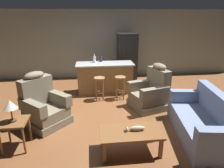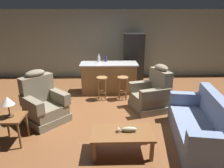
{
  "view_description": "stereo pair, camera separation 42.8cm",
  "coord_description": "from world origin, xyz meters",
  "views": [
    {
      "loc": [
        -0.49,
        -4.78,
        2.37
      ],
      "look_at": [
        0.06,
        -0.1,
        0.75
      ],
      "focal_mm": 32.0,
      "sensor_mm": 36.0,
      "label": 1
    },
    {
      "loc": [
        -0.07,
        -4.81,
        2.37
      ],
      "look_at": [
        0.06,
        -0.1,
        0.75
      ],
      "focal_mm": 32.0,
      "sensor_mm": 36.0,
      "label": 2
    }
  ],
  "objects": [
    {
      "name": "bottle_tall_green",
      "position": [
        -0.1,
        1.6,
        1.04
      ],
      "size": [
        0.08,
        0.08,
        0.23
      ],
      "color": "#23284C",
      "rests_on": "kitchen_island"
    },
    {
      "name": "bottle_short_amber",
      "position": [
        -0.32,
        1.53,
        1.05
      ],
      "size": [
        0.09,
        0.09,
        0.27
      ],
      "color": "silver",
      "rests_on": "kitchen_island"
    },
    {
      "name": "couch",
      "position": [
        1.75,
        -1.48,
        0.34
      ],
      "size": [
        1.12,
        2.01,
        0.94
      ],
      "rotation": [
        0.0,
        0.0,
        2.99
      ],
      "color": "#707FA3",
      "rests_on": "ground_plane"
    },
    {
      "name": "table_lamp",
      "position": [
        -1.9,
        -1.4,
        0.87
      ],
      "size": [
        0.24,
        0.24,
        0.41
      ],
      "color": "#4C3823",
      "rests_on": "end_table"
    },
    {
      "name": "kitchen_island",
      "position": [
        0.0,
        1.35,
        0.48
      ],
      "size": [
        1.8,
        0.7,
        0.95
      ],
      "color": "olive",
      "rests_on": "ground_plane"
    },
    {
      "name": "end_table",
      "position": [
        -1.89,
        -1.4,
        0.46
      ],
      "size": [
        0.48,
        0.48,
        0.56
      ],
      "color": "brown",
      "rests_on": "ground_plane"
    },
    {
      "name": "recliner_near_lamp",
      "position": [
        -1.55,
        -0.52,
        0.42
      ],
      "size": [
        1.19,
        1.19,
        1.2
      ],
      "rotation": [
        0.0,
        0.0,
        -0.76
      ],
      "color": "#756B56",
      "rests_on": "ground_plane"
    },
    {
      "name": "bar_stool_left",
      "position": [
        -0.21,
        0.72,
        0.47
      ],
      "size": [
        0.32,
        0.32,
        0.68
      ],
      "color": "olive",
      "rests_on": "ground_plane"
    },
    {
      "name": "back_wall",
      "position": [
        0.0,
        3.12,
        1.3
      ],
      "size": [
        12.0,
        0.05,
        2.6
      ],
      "color": "#939E93",
      "rests_on": "ground_plane"
    },
    {
      "name": "bar_stool_right",
      "position": [
        0.4,
        0.72,
        0.47
      ],
      "size": [
        0.32,
        0.32,
        0.68
      ],
      "color": "olive",
      "rests_on": "ground_plane"
    },
    {
      "name": "fish_figurine",
      "position": [
        0.28,
        -1.75,
        0.46
      ],
      "size": [
        0.34,
        0.1,
        0.1
      ],
      "color": "#4C3823",
      "rests_on": "coffee_table"
    },
    {
      "name": "refrigerator",
      "position": [
        0.94,
        2.55,
        0.88
      ],
      "size": [
        0.7,
        0.69,
        1.76
      ],
      "color": "black",
      "rests_on": "ground_plane"
    },
    {
      "name": "coffee_table",
      "position": [
        0.2,
        -1.76,
        0.36
      ],
      "size": [
        1.1,
        0.6,
        0.42
      ],
      "color": "brown",
      "rests_on": "ground_plane"
    },
    {
      "name": "ground_plane",
      "position": [
        0.0,
        0.0,
        0.0
      ],
      "size": [
        12.0,
        12.0,
        0.0
      ],
      "color": "brown"
    },
    {
      "name": "recliner_near_island",
      "position": [
        1.11,
        0.02,
        0.42
      ],
      "size": [
        1.05,
        1.05,
        1.2
      ],
      "rotation": [
        0.0,
        0.0,
        3.43
      ],
      "color": "#756B56",
      "rests_on": "ground_plane"
    }
  ]
}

